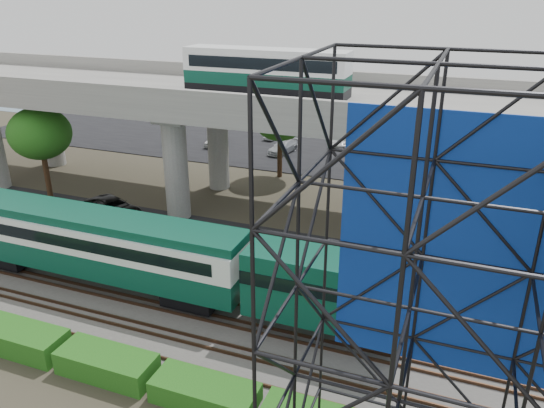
% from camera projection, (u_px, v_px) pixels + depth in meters
% --- Properties ---
extents(ground, '(140.00, 140.00, 0.00)m').
position_uv_depth(ground, '(227.00, 339.00, 26.71)').
color(ground, '#474233').
rests_on(ground, ground).
extents(ballast_bed, '(90.00, 12.00, 0.20)m').
position_uv_depth(ballast_bed, '(243.00, 316.00, 28.39)').
color(ballast_bed, slate).
rests_on(ballast_bed, ground).
extents(service_road, '(90.00, 5.00, 0.08)m').
position_uv_depth(service_road, '(294.00, 249.00, 35.75)').
color(service_road, black).
rests_on(service_road, ground).
extents(parking_lot, '(90.00, 18.00, 0.08)m').
position_uv_depth(parking_lot, '(365.00, 153.00, 56.04)').
color(parking_lot, black).
rests_on(parking_lot, ground).
extents(harbor_water, '(140.00, 40.00, 0.03)m').
position_uv_depth(harbor_water, '(397.00, 111.00, 75.03)').
color(harbor_water, slate).
rests_on(harbor_water, ground).
extents(rail_tracks, '(90.00, 9.52, 0.16)m').
position_uv_depth(rail_tracks, '(243.00, 313.00, 28.33)').
color(rail_tracks, '#472D1E').
rests_on(rail_tracks, ballast_bed).
extents(commuter_train, '(29.30, 3.06, 4.30)m').
position_uv_depth(commuter_train, '(123.00, 247.00, 29.76)').
color(commuter_train, black).
rests_on(commuter_train, rail_tracks).
extents(overpass, '(80.00, 12.00, 12.40)m').
position_uv_depth(overpass, '(317.00, 112.00, 37.47)').
color(overpass, '#9E9B93').
rests_on(overpass, ground).
extents(scaffold_tower, '(9.36, 6.36, 15.00)m').
position_uv_depth(scaffold_tower, '(465.00, 371.00, 13.43)').
color(scaffold_tower, black).
rests_on(scaffold_tower, ground).
extents(hedge_strip, '(34.60, 1.80, 1.20)m').
position_uv_depth(hedge_strip, '(205.00, 392.00, 22.45)').
color(hedge_strip, '#165212').
rests_on(hedge_strip, ground).
extents(trees, '(40.94, 16.94, 7.69)m').
position_uv_depth(trees, '(261.00, 141.00, 40.07)').
color(trees, '#382314').
rests_on(trees, ground).
extents(suv, '(5.92, 4.19, 1.50)m').
position_uv_depth(suv, '(113.00, 208.00, 40.20)').
color(suv, black).
rests_on(suv, service_road).
extents(parked_cars, '(34.19, 9.62, 1.29)m').
position_uv_depth(parked_cars, '(370.00, 149.00, 55.13)').
color(parked_cars, white).
rests_on(parked_cars, parking_lot).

